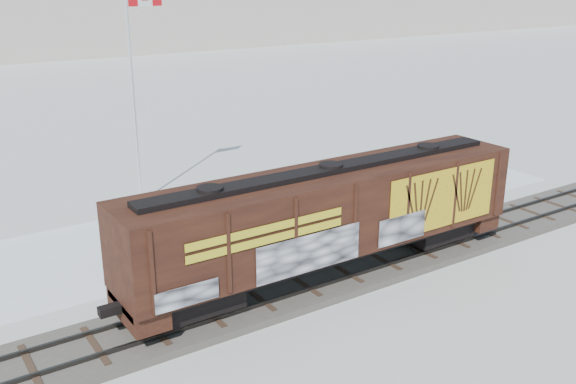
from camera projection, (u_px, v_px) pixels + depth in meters
ground at (301, 289)px, 24.77m from camera, size 500.00×500.00×0.00m
rail_track at (301, 286)px, 24.72m from camera, size 50.00×3.40×0.43m
parking_strip at (212, 228)px, 30.69m from camera, size 40.00×8.00×0.03m
hopper_railcar at (330, 214)px, 24.55m from camera, size 16.80×3.06×4.30m
flagpole at (138, 126)px, 33.07m from camera, size 2.30×0.90×11.25m
car_silver at (157, 234)px, 28.21m from camera, size 4.06×2.00×1.33m
car_white at (230, 202)px, 31.82m from camera, size 5.13×2.99×1.60m
car_dark at (358, 195)px, 33.29m from camera, size 4.66×2.97×1.26m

